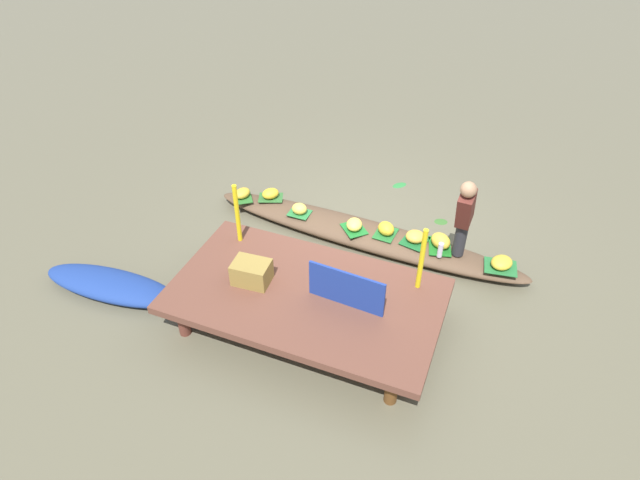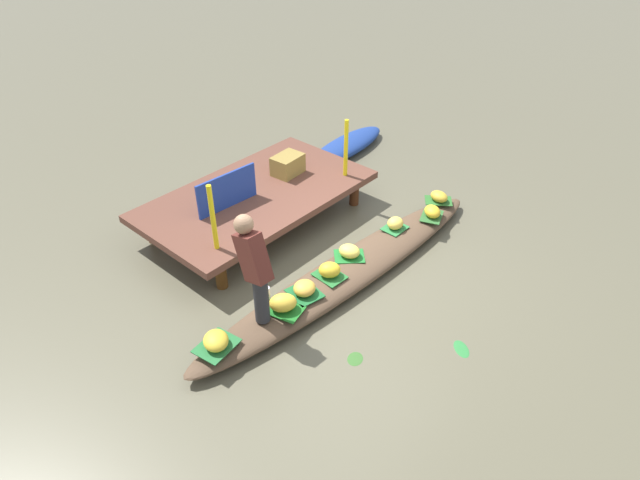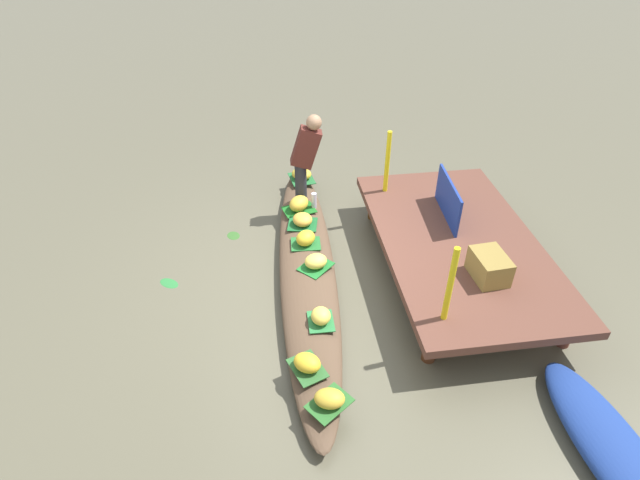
% 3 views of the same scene
% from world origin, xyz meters
% --- Properties ---
extents(canal_water, '(40.00, 40.00, 0.00)m').
position_xyz_m(canal_water, '(0.00, 0.00, 0.00)').
color(canal_water, brown).
rests_on(canal_water, ground).
extents(dock_platform, '(3.20, 1.80, 0.48)m').
position_xyz_m(dock_platform, '(0.14, 1.78, 0.42)').
color(dock_platform, brown).
rests_on(dock_platform, ground).
extents(vendor_boat, '(4.82, 0.94, 0.24)m').
position_xyz_m(vendor_boat, '(0.00, 0.00, 0.12)').
color(vendor_boat, brown).
rests_on(vendor_boat, ground).
extents(moored_boat, '(1.97, 0.69, 0.23)m').
position_xyz_m(moored_boat, '(2.70, 2.25, 0.12)').
color(moored_boat, navy).
rests_on(moored_boat, ground).
extents(leaf_mat_0, '(0.47, 0.47, 0.01)m').
position_xyz_m(leaf_mat_0, '(0.11, 0.09, 0.24)').
color(leaf_mat_0, '#1D6F2B').
rests_on(leaf_mat_0, vendor_boat).
extents(banana_bunch_0, '(0.28, 0.31, 0.16)m').
position_xyz_m(banana_bunch_0, '(0.11, 0.09, 0.32)').
color(banana_bunch_0, '#F9DD56').
rests_on(banana_bunch_0, vendor_boat).
extents(leaf_mat_1, '(0.39, 0.43, 0.01)m').
position_xyz_m(leaf_mat_1, '(-0.77, 0.03, 0.24)').
color(leaf_mat_1, '#195E2B').
rests_on(leaf_mat_1, vendor_boat).
extents(banana_bunch_1, '(0.33, 0.32, 0.15)m').
position_xyz_m(banana_bunch_1, '(-0.77, 0.03, 0.32)').
color(banana_bunch_1, gold).
rests_on(banana_bunch_1, vendor_boat).
extents(leaf_mat_2, '(0.44, 0.39, 0.01)m').
position_xyz_m(leaf_mat_2, '(1.57, -0.18, 0.24)').
color(leaf_mat_2, '#2D612C').
rests_on(leaf_mat_2, vendor_boat).
extents(banana_bunch_2, '(0.33, 0.34, 0.15)m').
position_xyz_m(banana_bunch_2, '(1.57, -0.18, 0.32)').
color(banana_bunch_2, gold).
rests_on(banana_bunch_2, vendor_boat).
extents(leaf_mat_3, '(0.44, 0.46, 0.01)m').
position_xyz_m(leaf_mat_3, '(1.98, -0.03, 0.24)').
color(leaf_mat_3, '#2A6428').
rests_on(leaf_mat_3, vendor_boat).
extents(banana_bunch_3, '(0.26, 0.31, 0.14)m').
position_xyz_m(banana_bunch_3, '(1.98, -0.03, 0.32)').
color(banana_bunch_3, gold).
rests_on(banana_bunch_3, vendor_boat).
extents(leaf_mat_4, '(0.39, 0.48, 0.01)m').
position_xyz_m(leaf_mat_4, '(-1.12, 0.03, 0.24)').
color(leaf_mat_4, '#19641F').
rests_on(leaf_mat_4, vendor_boat).
extents(banana_bunch_4, '(0.38, 0.37, 0.20)m').
position_xyz_m(banana_bunch_4, '(-1.12, 0.03, 0.34)').
color(banana_bunch_4, gold).
rests_on(banana_bunch_4, vendor_boat).
extents(leaf_mat_5, '(0.30, 0.38, 0.01)m').
position_xyz_m(leaf_mat_5, '(-0.34, 0.03, 0.24)').
color(leaf_mat_5, '#22682D').
rests_on(leaf_mat_5, vendor_boat).
extents(banana_bunch_5, '(0.34, 0.33, 0.18)m').
position_xyz_m(banana_bunch_5, '(-0.34, 0.03, 0.33)').
color(banana_bunch_5, gold).
rests_on(banana_bunch_5, vendor_boat).
extents(leaf_mat_6, '(0.32, 0.27, 0.01)m').
position_xyz_m(leaf_mat_6, '(0.99, 0.03, 0.24)').
color(leaf_mat_6, '#29773B').
rests_on(leaf_mat_6, vendor_boat).
extents(banana_bunch_6, '(0.24, 0.22, 0.16)m').
position_xyz_m(banana_bunch_6, '(0.99, 0.03, 0.32)').
color(banana_bunch_6, '#F4D351').
rests_on(banana_bunch_6, vendor_boat).
extents(leaf_mat_7, '(0.46, 0.39, 0.01)m').
position_xyz_m(leaf_mat_7, '(-1.95, 0.15, 0.24)').
color(leaf_mat_7, '#236833').
rests_on(leaf_mat_7, vendor_boat).
extents(banana_bunch_7, '(0.38, 0.39, 0.15)m').
position_xyz_m(banana_bunch_7, '(-1.95, 0.15, 0.32)').
color(banana_bunch_7, gold).
rests_on(banana_bunch_7, vendor_boat).
extents(vendor_person, '(0.21, 0.43, 1.24)m').
position_xyz_m(vendor_person, '(-1.37, 0.15, 0.94)').
color(vendor_person, '#28282D').
rests_on(vendor_person, vendor_boat).
extents(water_bottle, '(0.07, 0.07, 0.22)m').
position_xyz_m(water_bottle, '(-1.15, 0.23, 0.35)').
color(water_bottle, silver).
rests_on(water_bottle, vendor_boat).
extents(market_banner, '(0.92, 0.09, 0.49)m').
position_xyz_m(market_banner, '(-0.36, 1.78, 0.73)').
color(market_banner, navy).
rests_on(market_banner, dock_platform).
extents(railing_post_west, '(0.06, 0.06, 0.85)m').
position_xyz_m(railing_post_west, '(-1.06, 1.18, 0.91)').
color(railing_post_west, yellow).
rests_on(railing_post_west, dock_platform).
extents(railing_post_east, '(0.06, 0.06, 0.85)m').
position_xyz_m(railing_post_east, '(1.34, 1.18, 0.91)').
color(railing_post_east, yellow).
rests_on(railing_post_east, dock_platform).
extents(produce_crate, '(0.46, 0.35, 0.28)m').
position_xyz_m(produce_crate, '(0.82, 1.84, 0.63)').
color(produce_crate, olive).
rests_on(produce_crate, dock_platform).
extents(drifting_plant_0, '(0.28, 0.29, 0.01)m').
position_xyz_m(drifting_plant_0, '(-0.11, -1.64, 0.00)').
color(drifting_plant_0, '#2A7737').
rests_on(drifting_plant_0, ground).
extents(drifting_plant_1, '(0.25, 0.23, 0.01)m').
position_xyz_m(drifting_plant_1, '(-0.98, -0.88, 0.00)').
color(drifting_plant_1, '#336227').
rests_on(drifting_plant_1, ground).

